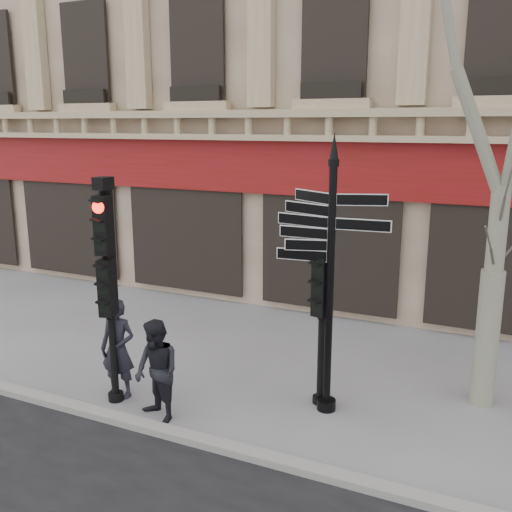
{
  "coord_description": "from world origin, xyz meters",
  "views": [
    {
      "loc": [
        4.06,
        -7.9,
        4.61
      ],
      "look_at": [
        0.09,
        0.6,
        2.44
      ],
      "focal_mm": 40.0,
      "sensor_mm": 36.0,
      "label": 1
    }
  ],
  "objects_px": {
    "pedestrian_a": "(118,349)",
    "pedestrian_b": "(157,371)",
    "traffic_signal_secondary": "(322,302)",
    "traffic_signal_main": "(108,264)",
    "fingerpost": "(332,230)"
  },
  "relations": [
    {
      "from": "pedestrian_a",
      "to": "pedestrian_b",
      "type": "xyz_separation_m",
      "value": [
        1.08,
        -0.41,
        -0.04
      ]
    },
    {
      "from": "traffic_signal_secondary",
      "to": "traffic_signal_main",
      "type": "bearing_deg",
      "value": -145.64
    },
    {
      "from": "fingerpost",
      "to": "pedestrian_a",
      "type": "relative_size",
      "value": 2.6
    },
    {
      "from": "traffic_signal_main",
      "to": "pedestrian_a",
      "type": "xyz_separation_m",
      "value": [
        -0.04,
        0.17,
        -1.54
      ]
    },
    {
      "from": "traffic_signal_main",
      "to": "pedestrian_b",
      "type": "bearing_deg",
      "value": -27.13
    },
    {
      "from": "fingerpost",
      "to": "traffic_signal_main",
      "type": "height_order",
      "value": "fingerpost"
    },
    {
      "from": "pedestrian_a",
      "to": "fingerpost",
      "type": "bearing_deg",
      "value": 9.01
    },
    {
      "from": "pedestrian_a",
      "to": "pedestrian_b",
      "type": "bearing_deg",
      "value": -28.88
    },
    {
      "from": "traffic_signal_main",
      "to": "pedestrian_b",
      "type": "height_order",
      "value": "traffic_signal_main"
    },
    {
      "from": "pedestrian_b",
      "to": "pedestrian_a",
      "type": "bearing_deg",
      "value": -176.82
    },
    {
      "from": "traffic_signal_main",
      "to": "pedestrian_a",
      "type": "distance_m",
      "value": 1.55
    },
    {
      "from": "pedestrian_a",
      "to": "pedestrian_b",
      "type": "relative_size",
      "value": 1.05
    },
    {
      "from": "fingerpost",
      "to": "traffic_signal_main",
      "type": "relative_size",
      "value": 1.18
    },
    {
      "from": "traffic_signal_secondary",
      "to": "pedestrian_a",
      "type": "height_order",
      "value": "traffic_signal_secondary"
    },
    {
      "from": "traffic_signal_main",
      "to": "traffic_signal_secondary",
      "type": "height_order",
      "value": "traffic_signal_main"
    }
  ]
}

